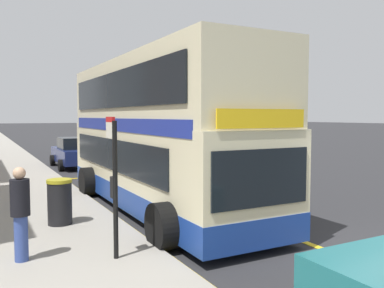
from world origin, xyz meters
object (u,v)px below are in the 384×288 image
object	(u,v)px
parked_car_navy_ahead	(74,153)
litter_bin	(60,202)
bus_stop_sign	(114,175)
pedestrian_waiting_near_sign	(20,210)
double_decker_bus	(157,140)

from	to	relation	value
parked_car_navy_ahead	litter_bin	distance (m)	12.37
parked_car_navy_ahead	litter_bin	bearing A→B (deg)	78.32
litter_bin	parked_car_navy_ahead	bearing A→B (deg)	76.67
bus_stop_sign	parked_car_navy_ahead	size ratio (longest dim) A/B	0.62
parked_car_navy_ahead	pedestrian_waiting_near_sign	world-z (taller)	pedestrian_waiting_near_sign
parked_car_navy_ahead	double_decker_bus	bearing A→B (deg)	92.42
double_decker_bus	litter_bin	bearing A→B (deg)	-160.60
double_decker_bus	litter_bin	xyz separation A→B (m)	(-3.00, -1.06, -1.37)
parked_car_navy_ahead	pedestrian_waiting_near_sign	xyz separation A→B (m)	(-3.92, -14.30, 0.28)
parked_car_navy_ahead	litter_bin	xyz separation A→B (m)	(-2.85, -12.03, -0.11)
double_decker_bus	bus_stop_sign	world-z (taller)	double_decker_bus
litter_bin	double_decker_bus	bearing A→B (deg)	19.40
pedestrian_waiting_near_sign	litter_bin	size ratio (longest dim) A/B	1.56
bus_stop_sign	parked_car_navy_ahead	bearing A→B (deg)	80.99
bus_stop_sign	litter_bin	distance (m)	3.06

